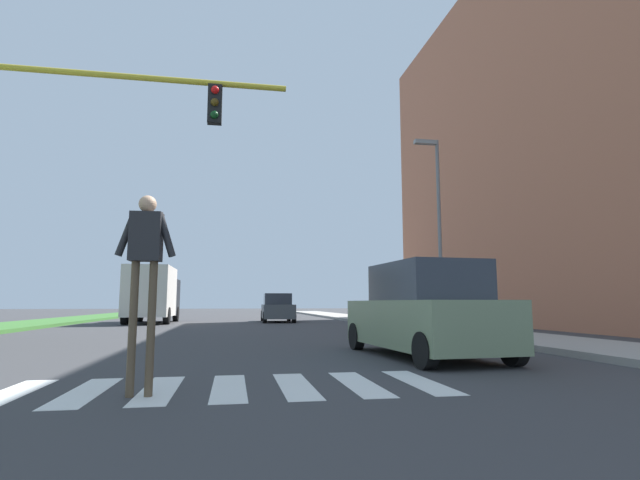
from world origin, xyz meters
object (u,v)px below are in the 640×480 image
Objects in this scene: sedan_midblock at (278,309)px; truck_box_delivery at (153,294)px; suv_crossing at (424,312)px; pedestrian_performer at (145,260)px; street_lamp_right at (437,215)px.

truck_box_delivery reaches higher than sedan_midblock.
pedestrian_performer is at bearing -145.52° from suv_crossing.
pedestrian_performer is 0.40× the size of truck_box_delivery.
pedestrian_performer reaches higher than suv_crossing.
sedan_midblock is (-5.23, 11.56, -3.81)m from street_lamp_right.
truck_box_delivery is at bearing 114.15° from suv_crossing.
pedestrian_performer is 23.27m from sedan_midblock.
suv_crossing is 1.13× the size of sedan_midblock.
street_lamp_right reaches higher than pedestrian_performer.
suv_crossing is at bearing -116.17° from street_lamp_right.
sedan_midblock is at bearing 114.34° from street_lamp_right.
street_lamp_right is at bearing -41.76° from truck_box_delivery.
sedan_midblock is at bearing 93.99° from suv_crossing.
sedan_midblock is 7.20m from truck_box_delivery.
sedan_midblock is 0.67× the size of truck_box_delivery.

